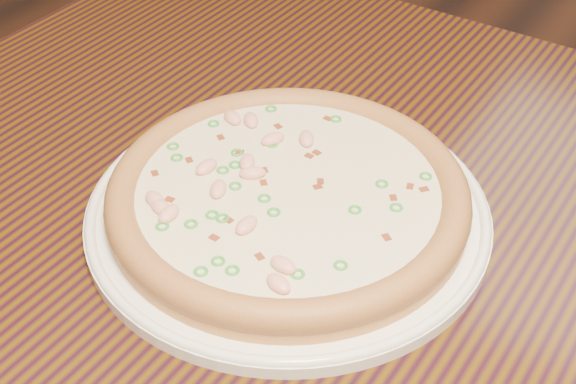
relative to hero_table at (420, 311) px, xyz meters
The scene contains 3 objects.
hero_table is the anchor object (origin of this frame).
plate 0.17m from the hero_table, 157.38° to the right, with size 0.36×0.36×0.02m.
pizza 0.18m from the hero_table, 157.35° to the right, with size 0.32×0.32×0.03m.
Camera 1 is at (0.19, -0.88, 1.23)m, focal length 50.00 mm.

